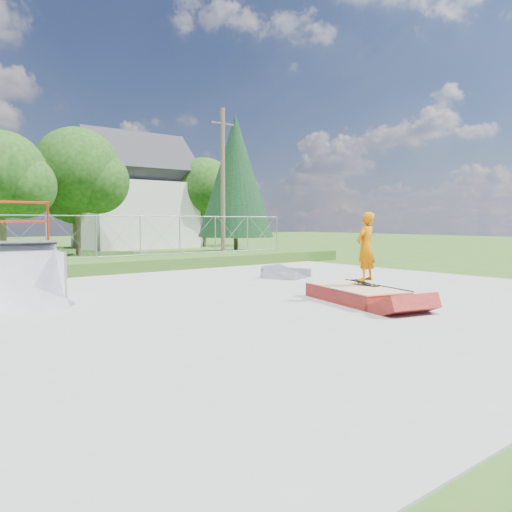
# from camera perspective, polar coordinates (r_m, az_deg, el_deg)

# --- Properties ---
(ground) EXTENTS (120.00, 120.00, 0.00)m
(ground) POSITION_cam_1_polar(r_m,az_deg,el_deg) (12.82, -0.75, -5.21)
(ground) COLOR #265016
(ground) RESTS_ON ground
(concrete_pad) EXTENTS (20.00, 16.00, 0.04)m
(concrete_pad) POSITION_cam_1_polar(r_m,az_deg,el_deg) (12.81, -0.75, -5.12)
(concrete_pad) COLOR gray
(concrete_pad) RESTS_ON ground
(grass_berm) EXTENTS (24.00, 3.00, 0.50)m
(grass_berm) POSITION_cam_1_polar(r_m,az_deg,el_deg) (21.06, -16.78, -1.08)
(grass_berm) COLOR #265016
(grass_berm) RESTS_ON ground
(grind_box) EXTENTS (1.95, 2.98, 0.41)m
(grind_box) POSITION_cam_1_polar(r_m,az_deg,el_deg) (12.84, 11.28, -4.35)
(grind_box) COLOR maroon
(grind_box) RESTS_ON concrete_pad
(quarter_pipe) EXTENTS (2.80, 2.46, 2.56)m
(quarter_pipe) POSITION_cam_1_polar(r_m,az_deg,el_deg) (13.01, -27.03, 0.16)
(quarter_pipe) COLOR #989A9F
(quarter_pipe) RESTS_ON concrete_pad
(flat_bank_ramp) EXTENTS (1.79, 1.84, 0.41)m
(flat_bank_ramp) POSITION_cam_1_polar(r_m,az_deg,el_deg) (17.94, 3.54, -1.91)
(flat_bank_ramp) COLOR #989A9F
(flat_bank_ramp) RESTS_ON concrete_pad
(skateboard) EXTENTS (0.25, 0.80, 0.13)m
(skateboard) POSITION_cam_1_polar(r_m,az_deg,el_deg) (13.12, 12.37, -3.10)
(skateboard) COLOR black
(skateboard) RESTS_ON grind_box
(skater) EXTENTS (0.71, 0.53, 1.76)m
(skater) POSITION_cam_1_polar(r_m,az_deg,el_deg) (13.04, 12.43, 0.73)
(skater) COLOR #CD6B00
(skater) RESTS_ON grind_box
(chain_link_fence) EXTENTS (20.00, 0.06, 1.80)m
(chain_link_fence) POSITION_cam_1_polar(r_m,az_deg,el_deg) (21.93, -17.81, 2.11)
(chain_link_fence) COLOR gray
(chain_link_fence) RESTS_ON grass_berm
(gable_house) EXTENTS (8.40, 6.08, 8.94)m
(gable_house) POSITION_cam_1_polar(r_m,az_deg,el_deg) (39.75, -13.62, 6.46)
(gable_house) COLOR beige
(gable_house) RESTS_ON ground
(utility_pole) EXTENTS (0.24, 0.24, 8.00)m
(utility_pole) POSITION_cam_1_polar(r_m,az_deg,el_deg) (26.84, -3.81, 8.15)
(utility_pole) COLOR brown
(utility_pole) RESTS_ON ground
(tree_left_near) EXTENTS (4.76, 4.48, 6.65)m
(tree_left_near) POSITION_cam_1_polar(r_m,az_deg,el_deg) (28.56, -26.54, 7.97)
(tree_left_near) COLOR brown
(tree_left_near) RESTS_ON ground
(tree_center) EXTENTS (5.44, 5.12, 7.60)m
(tree_center) POSITION_cam_1_polar(r_m,az_deg,el_deg) (31.74, -19.20, 8.83)
(tree_center) COLOR brown
(tree_center) RESTS_ON ground
(tree_right_far) EXTENTS (5.10, 4.80, 7.12)m
(tree_right_far) POSITION_cam_1_polar(r_m,az_deg,el_deg) (40.43, -5.48, 7.51)
(tree_right_far) COLOR brown
(tree_right_far) RESTS_ON ground
(tree_back_mid) EXTENTS (4.08, 3.84, 5.70)m
(tree_back_mid) POSITION_cam_1_polar(r_m,az_deg,el_deg) (40.05, -19.70, 6.03)
(tree_back_mid) COLOR brown
(tree_back_mid) RESTS_ON ground
(conifer_tree) EXTENTS (5.04, 5.04, 9.10)m
(conifer_tree) POSITION_cam_1_polar(r_m,az_deg,el_deg) (33.59, -2.34, 9.11)
(conifer_tree) COLOR brown
(conifer_tree) RESTS_ON ground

